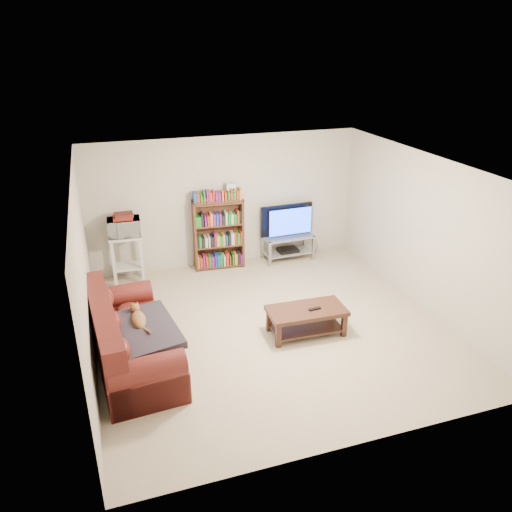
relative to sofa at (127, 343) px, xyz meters
name	(u,v)px	position (x,y,z in m)	size (l,w,h in m)	color
floor	(271,327)	(2.09, 0.28, -0.32)	(5.00, 5.00, 0.00)	beige
ceiling	(273,168)	(2.09, 0.28, 2.08)	(5.00, 5.00, 0.00)	white
wall_back	(226,202)	(2.09, 2.78, 0.88)	(5.00, 5.00, 0.00)	beige
wall_front	(360,351)	(2.09, -2.22, 0.88)	(5.00, 5.00, 0.00)	beige
wall_left	(84,278)	(-0.41, 0.28, 0.88)	(5.00, 5.00, 0.00)	beige
wall_right	(424,233)	(4.59, 0.28, 0.88)	(5.00, 5.00, 0.00)	beige
sofa	(127,343)	(0.00, 0.00, 0.00)	(1.10, 2.22, 0.92)	#5C1C17
blanket	(142,331)	(0.20, -0.13, 0.22)	(0.83, 1.08, 0.10)	#2E2833
cat	(139,320)	(0.18, 0.06, 0.28)	(0.24, 0.59, 0.18)	brown
coffee_table	(306,316)	(2.51, -0.04, -0.04)	(1.13, 0.59, 0.41)	#381E13
remote	(315,309)	(2.61, -0.09, 0.09)	(0.18, 0.05, 0.02)	black
tv_stand	(288,243)	(3.24, 2.52, 0.00)	(0.98, 0.47, 0.48)	#999EA3
television	(289,221)	(3.24, 2.52, 0.46)	(1.04, 0.14, 0.60)	black
dvd_player	(288,250)	(3.24, 2.52, -0.13)	(0.39, 0.27, 0.06)	black
bookshelf	(219,233)	(1.89, 2.58, 0.36)	(0.93, 0.34, 1.32)	#4E2C1B
shelf_clutter	(223,193)	(1.99, 2.59, 1.10)	(0.68, 0.22, 0.28)	silver
microwave_stand	(127,253)	(0.23, 2.47, 0.24)	(0.57, 0.42, 0.88)	silver
microwave	(124,227)	(0.23, 2.47, 0.71)	(0.54, 0.37, 0.30)	silver
game_boxes	(123,217)	(0.23, 2.47, 0.88)	(0.32, 0.28, 0.05)	maroon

